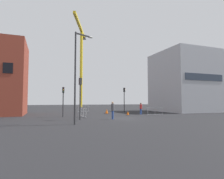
% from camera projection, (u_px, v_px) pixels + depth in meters
% --- Properties ---
extents(ground, '(160.00, 160.00, 0.00)m').
position_uv_depth(ground, '(121.00, 118.00, 20.57)').
color(ground, black).
extents(office_block, '(9.27, 9.81, 10.91)m').
position_uv_depth(office_block, '(183.00, 82.00, 34.60)').
color(office_block, '#A8AAB2').
rests_on(office_block, ground).
extents(construction_crane, '(7.32, 18.86, 24.82)m').
position_uv_depth(construction_crane, '(81.00, 54.00, 58.39)').
color(construction_crane, yellow).
rests_on(construction_crane, ground).
extents(streetlamp_tall, '(1.68, 0.72, 7.68)m').
position_uv_depth(streetlamp_tall, '(77.00, 70.00, 15.46)').
color(streetlamp_tall, '#2D2D30').
rests_on(streetlamp_tall, ground).
extents(traffic_light_island, '(0.39, 0.34, 4.18)m').
position_uv_depth(traffic_light_island, '(124.00, 96.00, 31.71)').
color(traffic_light_island, black).
rests_on(traffic_light_island, ground).
extents(traffic_light_crosswalk, '(0.26, 0.38, 3.58)m').
position_uv_depth(traffic_light_crosswalk, '(63.00, 97.00, 22.20)').
color(traffic_light_crosswalk, '#2D2D30').
rests_on(traffic_light_crosswalk, ground).
extents(traffic_light_verge, '(0.29, 0.39, 4.27)m').
position_uv_depth(traffic_light_verge, '(80.00, 92.00, 18.98)').
color(traffic_light_verge, '#2D2D30').
rests_on(traffic_light_verge, ground).
extents(pedestrian_walking, '(0.34, 0.34, 1.66)m').
position_uv_depth(pedestrian_walking, '(141.00, 108.00, 26.66)').
color(pedestrian_walking, '#33519E').
rests_on(pedestrian_walking, ground).
extents(pedestrian_waiting, '(0.34, 0.34, 1.86)m').
position_uv_depth(pedestrian_waiting, '(113.00, 109.00, 19.54)').
color(pedestrian_waiting, '#33519E').
rests_on(pedestrian_waiting, ground).
extents(safety_barrier_rear, '(2.43, 0.24, 1.08)m').
position_uv_depth(safety_barrier_rear, '(155.00, 111.00, 25.28)').
color(safety_barrier_rear, '#9EA0A5').
rests_on(safety_barrier_rear, ground).
extents(safety_barrier_left_run, '(2.05, 0.31, 1.08)m').
position_uv_depth(safety_barrier_left_run, '(84.00, 109.00, 32.60)').
color(safety_barrier_left_run, gray).
rests_on(safety_barrier_left_run, ground).
extents(safety_barrier_right_run, '(0.30, 2.26, 1.08)m').
position_uv_depth(safety_barrier_right_run, '(83.00, 112.00, 22.08)').
color(safety_barrier_right_run, '#B2B5BA').
rests_on(safety_barrier_right_run, ground).
extents(traffic_cone_striped, '(0.52, 0.52, 0.52)m').
position_uv_depth(traffic_cone_striped, '(128.00, 113.00, 25.49)').
color(traffic_cone_striped, black).
rests_on(traffic_cone_striped, ground).
extents(traffic_cone_by_barrier, '(0.64, 0.64, 0.65)m').
position_uv_depth(traffic_cone_by_barrier, '(107.00, 112.00, 28.37)').
color(traffic_cone_by_barrier, black).
rests_on(traffic_cone_by_barrier, ground).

